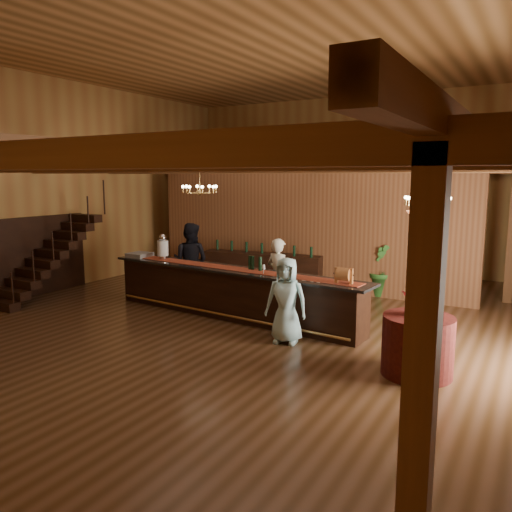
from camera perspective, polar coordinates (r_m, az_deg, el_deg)
The scene contains 27 objects.
floor at distance 10.48m, azimuth -0.48°, elevation -7.51°, with size 14.00×14.00×0.00m, color #3E2613.
ceiling at distance 10.35m, azimuth -0.53°, elevation 23.09°, with size 14.00×14.00×0.00m, color #B17842.
wall_back at distance 16.47m, azimuth 12.09°, elevation 8.05°, with size 12.00×0.10×5.50m, color olive.
wall_left at distance 14.08m, azimuth -22.24°, elevation 7.43°, with size 0.10×14.00×5.50m, color olive.
beam_grid at distance 10.49m, azimuth 0.92°, elevation 10.43°, with size 11.90×13.90×0.39m.
support_posts at distance 9.72m, azimuth -1.99°, elevation 0.83°, with size 9.20×10.20×3.20m.
partition_wall at distance 13.46m, azimuth 5.25°, elevation 2.89°, with size 9.00×0.18×3.10m, color brown.
staircase at distance 13.34m, azimuth -22.83°, elevation -0.23°, with size 1.00×2.80×2.00m.
backroom_boxes at distance 15.35m, azimuth 9.04°, elevation -0.27°, with size 4.10×0.60×1.10m.
tasting_bar at distance 10.73m, azimuth -2.86°, elevation -4.17°, with size 6.39×1.34×1.07m.
beverage_dispenser at distance 11.98m, azimuth -10.61°, elevation 1.01°, with size 0.26×0.26×0.60m.
glass_rack_tray at distance 12.45m, azimuth -13.16°, elevation 0.13°, with size 0.50×0.50×0.10m, color gray.
raffle_drum at distance 9.20m, azimuth 10.01°, elevation -2.10°, with size 0.34×0.24×0.30m.
bar_bottle_0 at distance 10.45m, azimuth -0.70°, elevation -0.76°, with size 0.07×0.07×0.30m, color black.
bar_bottle_1 at distance 10.41m, azimuth -0.38°, elevation -0.80°, with size 0.07×0.07×0.30m, color black.
bar_bottle_2 at distance 10.30m, azimuth 0.49°, elevation -0.91°, with size 0.07×0.07×0.30m, color black.
backbar_shelf at distance 13.60m, azimuth 0.67°, elevation -1.63°, with size 3.31×0.52×0.93m, color black.
round_table at distance 8.06m, azimuth 17.98°, elevation -9.72°, with size 1.06×1.06×0.92m, color #4D150F.
chandelier_left at distance 11.61m, azimuth -6.46°, elevation 7.62°, with size 0.80×0.80×0.65m.
chandelier_right at distance 9.52m, azimuth 18.99°, elevation 5.99°, with size 0.80×0.80×0.80m.
pendant_lamp at distance 7.67m, azimuth 18.69°, elevation 4.17°, with size 0.52×0.52×0.90m.
bartender at distance 10.91m, azimuth 2.58°, elevation -2.33°, with size 0.61×0.40×1.67m, color silver.
staff_second at distance 12.32m, azimuth -7.50°, elevation -0.58°, with size 0.91×0.71×1.88m, color black.
guest at distance 9.04m, azimuth 3.49°, elevation -5.09°, with size 0.77×0.50×1.57m, color #AADEE5.
floor_plant at distance 12.91m, azimuth 14.41°, elevation -1.55°, with size 0.74×0.60×1.35m, color #2A6020.
table_flowers at distance 7.91m, azimuth 17.91°, elevation -4.75°, with size 0.44×0.38×0.49m, color #B22530.
table_vase at distance 8.00m, azimuth 17.81°, elevation -5.39°, with size 0.14×0.14×0.27m, color tan.
Camera 1 is at (5.10, -8.65, 3.00)m, focal length 35.00 mm.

